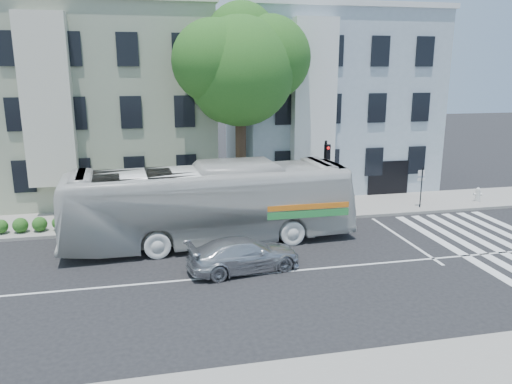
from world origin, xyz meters
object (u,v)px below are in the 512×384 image
object	(u,v)px
fire_hydrant	(478,194)
bus	(210,204)
traffic_signal	(326,168)
sedan	(244,254)

from	to	relation	value
fire_hydrant	bus	bearing A→B (deg)	-168.48
bus	traffic_signal	distance (m)	7.19
bus	fire_hydrant	distance (m)	16.30
bus	sedan	size ratio (longest dim) A/B	2.91
fire_hydrant	traffic_signal	bearing A→B (deg)	-178.53
traffic_signal	bus	bearing A→B (deg)	-173.79
bus	traffic_signal	size ratio (longest dim) A/B	3.23
bus	sedan	xyz separation A→B (m)	(0.85, -3.44, -1.16)
bus	sedan	distance (m)	3.73
bus	fire_hydrant	xyz separation A→B (m)	(15.92, 3.25, -1.23)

